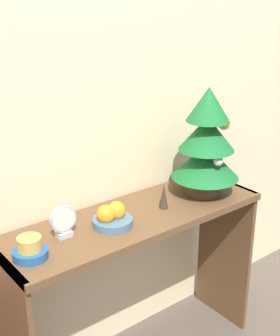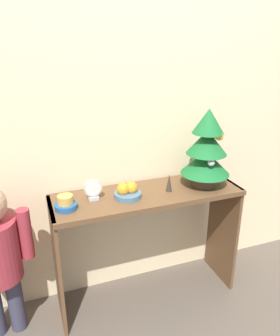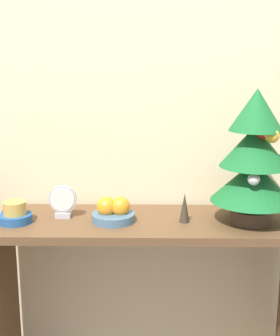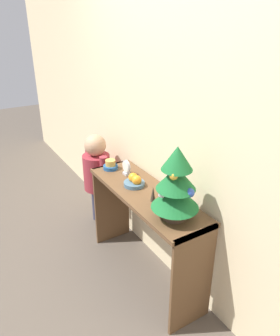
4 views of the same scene
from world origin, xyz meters
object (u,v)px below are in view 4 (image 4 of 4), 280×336
at_px(singing_bowl, 110,165).
at_px(child_figure, 97,172).
at_px(mini_tree, 176,185).
at_px(desk_clock, 126,168).
at_px(fruit_bowl, 135,181).
at_px(figurine, 153,194).

xyz_separation_m(singing_bowl, child_figure, (-0.39, 0.04, -0.23)).
distance_m(mini_tree, desk_clock, 0.71).
distance_m(mini_tree, singing_bowl, 0.88).
bearing_deg(singing_bowl, desk_clock, 19.78).
distance_m(mini_tree, child_figure, 1.31).
height_order(fruit_bowl, singing_bowl, fruit_bowl).
xyz_separation_m(fruit_bowl, child_figure, (-0.74, 0.02, -0.23)).
relative_size(singing_bowl, child_figure, 0.13).
relative_size(singing_bowl, figurine, 1.11).
bearing_deg(figurine, singing_bowl, -178.65).
bearing_deg(mini_tree, desk_clock, 176.38).
bearing_deg(fruit_bowl, figurine, -1.56).
relative_size(mini_tree, child_figure, 0.52).
bearing_deg(child_figure, desk_clock, 1.97).
relative_size(mini_tree, singing_bowl, 3.98).
height_order(singing_bowl, figurine, figurine).
height_order(fruit_bowl, desk_clock, desk_clock).
xyz_separation_m(desk_clock, figurine, (0.45, -0.04, -0.01)).
bearing_deg(fruit_bowl, mini_tree, -0.73).
distance_m(fruit_bowl, desk_clock, 0.20).
height_order(figurine, child_figure, child_figure).
bearing_deg(desk_clock, figurine, -5.64).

